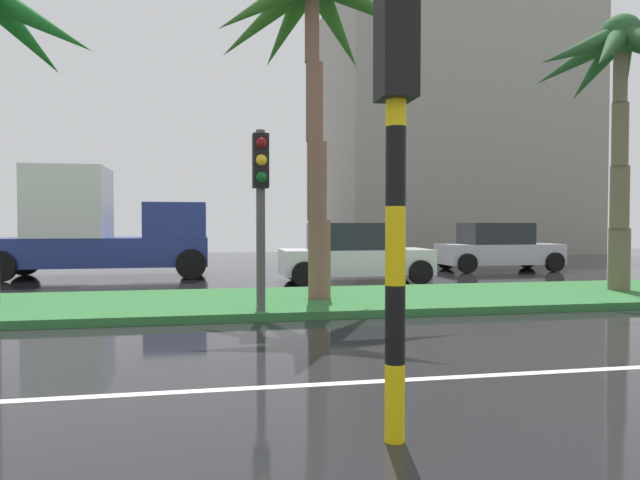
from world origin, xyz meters
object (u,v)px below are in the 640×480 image
object	(u,v)px
car_in_traffic_third	(498,248)
palm_tree_centre	(313,27)
palm_tree_centre_right	(620,71)
traffic_signal_median_right	(261,187)
traffic_signal_foreground	(395,116)
car_in_traffic_second	(354,254)
box_truck_lead	(102,228)

from	to	relation	value
car_in_traffic_third	palm_tree_centre	bearing A→B (deg)	-137.49
palm_tree_centre	palm_tree_centre_right	distance (m)	7.19
palm_tree_centre	car_in_traffic_third	bearing A→B (deg)	42.51
traffic_signal_median_right	palm_tree_centre	bearing A→B (deg)	51.13
traffic_signal_median_right	traffic_signal_foreground	distance (m)	6.01
car_in_traffic_second	palm_tree_centre_right	bearing A→B (deg)	-40.22
traffic_signal_foreground	box_truck_lead	size ratio (longest dim) A/B	0.58
palm_tree_centre	car_in_traffic_third	xyz separation A→B (m)	(8.14, 7.46, -4.93)
palm_tree_centre_right	traffic_signal_foreground	xyz separation A→B (m)	(-7.86, -7.50, -2.65)
palm_tree_centre_right	box_truck_lead	bearing A→B (deg)	149.59
palm_tree_centre	box_truck_lead	world-z (taller)	palm_tree_centre
palm_tree_centre	traffic_signal_foreground	distance (m)	8.17
palm_tree_centre	car_in_traffic_second	distance (m)	6.89
car_in_traffic_third	car_in_traffic_second	bearing A→B (deg)	-153.42
palm_tree_centre	traffic_signal_foreground	bearing A→B (deg)	-95.28
palm_tree_centre	car_in_traffic_second	world-z (taller)	palm_tree_centre
palm_tree_centre_right	traffic_signal_foreground	distance (m)	11.18
car_in_traffic_third	box_truck_lead	bearing A→B (deg)	-179.77
car_in_traffic_second	car_in_traffic_third	world-z (taller)	same
palm_tree_centre_right	traffic_signal_foreground	world-z (taller)	palm_tree_centre_right
palm_tree_centre	car_in_traffic_third	size ratio (longest dim) A/B	1.64
palm_tree_centre_right	traffic_signal_median_right	bearing A→B (deg)	-169.80
traffic_signal_foreground	traffic_signal_median_right	bearing A→B (deg)	-85.02
traffic_signal_median_right	car_in_traffic_second	bearing A→B (deg)	61.46
traffic_signal_median_right	traffic_signal_foreground	xyz separation A→B (m)	(0.52, -5.99, 0.19)
palm_tree_centre_right	car_in_traffic_third	size ratio (longest dim) A/B	1.47
traffic_signal_median_right	car_in_traffic_second	size ratio (longest dim) A/B	0.75
box_truck_lead	car_in_traffic_second	world-z (taller)	box_truck_lead
palm_tree_centre	traffic_signal_foreground	xyz separation A→B (m)	(-0.69, -7.49, -3.20)
car_in_traffic_second	palm_tree_centre	bearing A→B (deg)	-114.41
palm_tree_centre_right	traffic_signal_median_right	xyz separation A→B (m)	(-8.39, -1.51, -2.84)
box_truck_lead	car_in_traffic_third	bearing A→B (deg)	0.23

